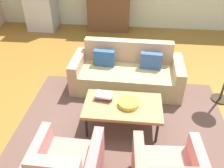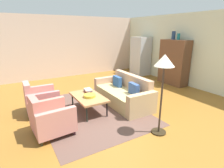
{
  "view_description": "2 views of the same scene",
  "coord_description": "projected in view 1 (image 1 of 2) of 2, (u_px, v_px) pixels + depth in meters",
  "views": [
    {
      "loc": [
        -0.03,
        -3.48,
        2.8
      ],
      "look_at": [
        -0.33,
        -0.61,
        0.79
      ],
      "focal_mm": 38.15,
      "sensor_mm": 36.0,
      "label": 1
    },
    {
      "loc": [
        4.08,
        -2.43,
        2.16
      ],
      "look_at": [
        0.01,
        -0.02,
        0.74
      ],
      "focal_mm": 28.7,
      "sensor_mm": 36.0,
      "label": 2
    }
  ],
  "objects": [
    {
      "name": "ground_plane",
      "position": [
        133.0,
        101.0,
        4.44
      ],
      "size": [
        10.5,
        10.5,
        0.0
      ],
      "primitive_type": "plane",
      "color": "#926024"
    },
    {
      "name": "area_rug",
      "position": [
        122.0,
        124.0,
        3.94
      ],
      "size": [
        3.4,
        2.6,
        0.01
      ],
      "primitive_type": "cube",
      "color": "brown",
      "rests_on": "ground"
    },
    {
      "name": "couch",
      "position": [
        127.0,
        73.0,
        4.71
      ],
      "size": [
        2.12,
        0.94,
        0.86
      ],
      "rotation": [
        0.0,
        0.0,
        3.12
      ],
      "color": "tan",
      "rests_on": "ground"
    },
    {
      "name": "coffee_table",
      "position": [
        123.0,
        107.0,
        3.67
      ],
      "size": [
        1.2,
        0.7,
        0.45
      ],
      "color": "black",
      "rests_on": "ground"
    },
    {
      "name": "fruit_bowl",
      "position": [
        129.0,
        103.0,
        3.62
      ],
      "size": [
        0.32,
        0.32,
        0.07
      ],
      "primitive_type": "cylinder",
      "color": "gold",
      "rests_on": "coffee_table"
    },
    {
      "name": "book_stack",
      "position": [
        104.0,
        96.0,
        3.75
      ],
      "size": [
        0.3,
        0.22,
        0.09
      ],
      "color": "maroon",
      "rests_on": "coffee_table"
    }
  ]
}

